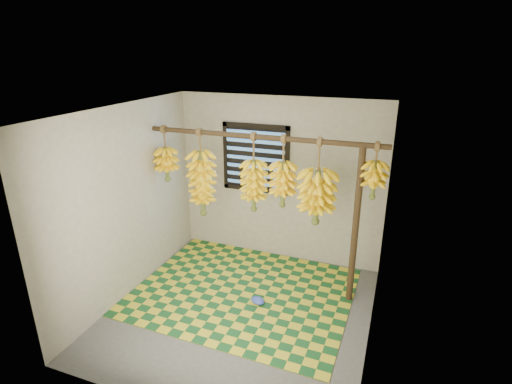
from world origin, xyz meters
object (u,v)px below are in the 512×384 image
at_px(banana_bunch_c, 254,186).
at_px(banana_bunch_d, 283,184).
at_px(support_post, 355,228).
at_px(woven_mat, 243,291).
at_px(banana_bunch_a, 167,164).
at_px(banana_bunch_f, 374,180).
at_px(plastic_bag, 258,300).
at_px(banana_bunch_b, 202,183).
at_px(banana_bunch_e, 317,197).

relative_size(banana_bunch_c, banana_bunch_d, 1.13).
xyz_separation_m(support_post, banana_bunch_c, (-1.29, 0.00, 0.37)).
bearing_deg(woven_mat, banana_bunch_c, 83.66).
height_order(banana_bunch_a, banana_bunch_f, same).
bearing_deg(plastic_bag, banana_bunch_b, 153.13).
bearing_deg(banana_bunch_e, banana_bunch_b, 180.00).
bearing_deg(banana_bunch_b, banana_bunch_f, -0.00).
xyz_separation_m(banana_bunch_e, banana_bunch_f, (0.63, 0.00, 0.29)).
relative_size(banana_bunch_c, banana_bunch_e, 0.95).
height_order(banana_bunch_b, banana_bunch_f, same).
relative_size(banana_bunch_a, banana_bunch_b, 0.64).
distance_m(banana_bunch_b, banana_bunch_e, 1.53).
distance_m(banana_bunch_a, banana_bunch_e, 2.07).
bearing_deg(plastic_bag, banana_bunch_f, 22.18).
xyz_separation_m(banana_bunch_a, banana_bunch_f, (2.69, -0.00, 0.09)).
distance_m(banana_bunch_c, banana_bunch_d, 0.38).
distance_m(banana_bunch_a, banana_bunch_c, 1.26).
bearing_deg(banana_bunch_d, plastic_bag, -106.23).
xyz_separation_m(woven_mat, banana_bunch_f, (1.47, 0.31, 1.61)).
xyz_separation_m(banana_bunch_a, banana_bunch_d, (1.63, -0.00, -0.09)).
relative_size(woven_mat, banana_bunch_b, 2.31).
relative_size(woven_mat, banana_bunch_c, 2.69).
bearing_deg(support_post, woven_mat, -166.86).
relative_size(banana_bunch_a, banana_bunch_d, 0.84).
relative_size(plastic_bag, banana_bunch_a, 0.25).
bearing_deg(banana_bunch_d, banana_bunch_a, 180.00).
height_order(support_post, banana_bunch_d, banana_bunch_d).
distance_m(banana_bunch_c, banana_bunch_e, 0.81).
height_order(banana_bunch_b, banana_bunch_c, same).
bearing_deg(plastic_bag, banana_bunch_a, 161.81).
relative_size(support_post, plastic_bag, 10.69).
bearing_deg(banana_bunch_d, woven_mat, -143.20).
bearing_deg(banana_bunch_d, banana_bunch_c, 180.00).
relative_size(support_post, banana_bunch_a, 2.66).
bearing_deg(support_post, banana_bunch_a, 180.00).
relative_size(support_post, banana_bunch_c, 1.98).
xyz_separation_m(support_post, banana_bunch_d, (-0.91, -0.00, 0.44)).
xyz_separation_m(support_post, banana_bunch_f, (0.15, -0.00, 0.62)).
distance_m(support_post, banana_bunch_b, 2.04).
bearing_deg(plastic_bag, support_post, 24.98).
distance_m(plastic_bag, banana_bunch_b, 1.67).
bearing_deg(banana_bunch_b, woven_mat, -23.87).
distance_m(support_post, banana_bunch_d, 1.01).
bearing_deg(banana_bunch_c, banana_bunch_f, -0.00).
relative_size(banana_bunch_a, banana_bunch_f, 1.14).
bearing_deg(woven_mat, banana_bunch_a, 165.83).
xyz_separation_m(woven_mat, banana_bunch_e, (0.84, 0.31, 1.32)).
xyz_separation_m(banana_bunch_b, banana_bunch_c, (0.73, 0.00, 0.06)).
xyz_separation_m(woven_mat, banana_bunch_c, (0.03, 0.31, 1.37)).
bearing_deg(banana_bunch_b, banana_bunch_a, 180.00).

